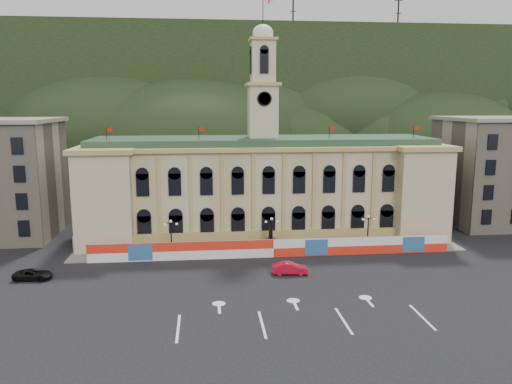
{
  "coord_description": "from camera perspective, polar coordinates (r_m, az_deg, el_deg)",
  "views": [
    {
      "loc": [
        -9.26,
        -50.55,
        20.94
      ],
      "look_at": [
        -2.1,
        18.0,
        8.63
      ],
      "focal_mm": 35.0,
      "sensor_mm": 36.0,
      "label": 1
    }
  ],
  "objects": [
    {
      "name": "lane_markings",
      "position": [
        50.98,
        5.2,
        -14.17
      ],
      "size": [
        26.0,
        10.0,
        0.02
      ],
      "primitive_type": null,
      "color": "white",
      "rests_on": "ground"
    },
    {
      "name": "statue",
      "position": [
        71.94,
        1.67,
        -5.82
      ],
      "size": [
        1.4,
        1.4,
        3.72
      ],
      "color": "#595651",
      "rests_on": "ground"
    },
    {
      "name": "black_suv",
      "position": [
        66.39,
        -24.13,
        -8.61
      ],
      "size": [
        2.71,
        4.82,
        1.26
      ],
      "primitive_type": "imported",
      "rotation": [
        0.0,
        0.0,
        1.5
      ],
      "color": "black",
      "rests_on": "ground"
    },
    {
      "name": "side_building_right",
      "position": [
        97.5,
        26.53,
        2.22
      ],
      "size": [
        21.0,
        17.0,
        18.6
      ],
      "color": "tan",
      "rests_on": "ground"
    },
    {
      "name": "lamp_right",
      "position": [
        73.64,
        12.68,
        -4.17
      ],
      "size": [
        1.96,
        0.44,
        5.15
      ],
      "color": "black",
      "rests_on": "ground"
    },
    {
      "name": "ground",
      "position": [
        55.5,
        4.18,
        -12.07
      ],
      "size": [
        260.0,
        260.0,
        0.0
      ],
      "primitive_type": "plane",
      "color": "black",
      "rests_on": "ground"
    },
    {
      "name": "hill_ridge",
      "position": [
        172.8,
        -2.92,
        9.63
      ],
      "size": [
        230.0,
        80.0,
        64.0
      ],
      "color": "black",
      "rests_on": "ground"
    },
    {
      "name": "city_hall",
      "position": [
        79.81,
        0.78,
        0.68
      ],
      "size": [
        56.2,
        17.6,
        37.1
      ],
      "color": "#C8B890",
      "rests_on": "ground"
    },
    {
      "name": "lamp_center",
      "position": [
        70.49,
        1.79,
        -4.57
      ],
      "size": [
        1.96,
        0.44,
        5.15
      ],
      "color": "black",
      "rests_on": "ground"
    },
    {
      "name": "lamp_left",
      "position": [
        70.03,
        -9.68,
        -4.8
      ],
      "size": [
        1.96,
        0.44,
        5.15
      ],
      "color": "black",
      "rests_on": "ground"
    },
    {
      "name": "hoarding_fence",
      "position": [
        69.14,
        2.04,
        -6.43
      ],
      "size": [
        50.0,
        0.44,
        2.5
      ],
      "color": "red",
      "rests_on": "ground"
    },
    {
      "name": "pavement",
      "position": [
        72.01,
        1.7,
        -6.72
      ],
      "size": [
        56.0,
        5.5,
        0.16
      ],
      "primitive_type": "cube",
      "color": "slate",
      "rests_on": "ground"
    },
    {
      "name": "red_sedan",
      "position": [
        62.73,
        3.9,
        -8.69
      ],
      "size": [
        2.44,
        4.78,
        1.47
      ],
      "primitive_type": "imported",
      "rotation": [
        0.0,
        0.0,
        1.47
      ],
      "color": "#B60D24",
      "rests_on": "ground"
    }
  ]
}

